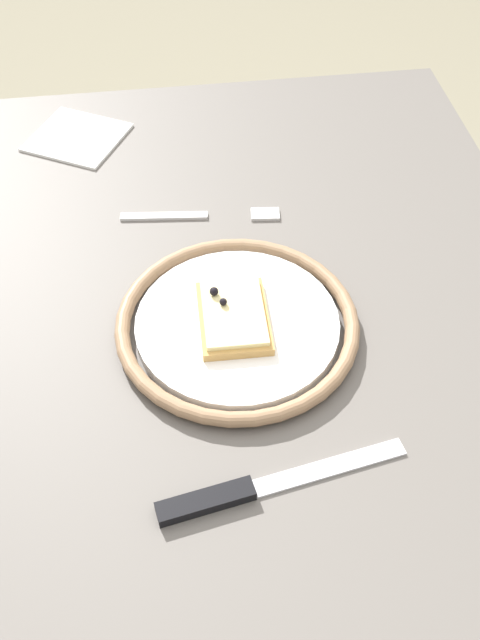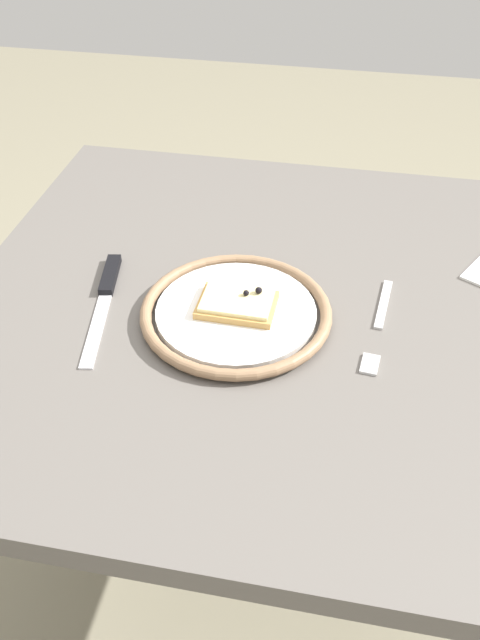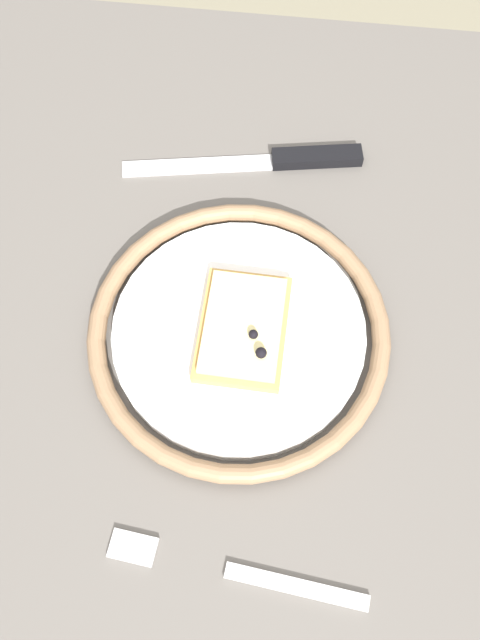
% 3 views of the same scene
% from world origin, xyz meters
% --- Properties ---
extents(ground_plane, '(6.00, 6.00, 0.00)m').
position_xyz_m(ground_plane, '(0.00, 0.00, 0.00)').
color(ground_plane, gray).
extents(dining_table, '(0.91, 0.85, 0.72)m').
position_xyz_m(dining_table, '(0.00, 0.00, 0.63)').
color(dining_table, '#5B5651').
rests_on(dining_table, ground_plane).
extents(plate, '(0.26, 0.26, 0.02)m').
position_xyz_m(plate, '(0.05, 0.05, 0.73)').
color(plate, white).
rests_on(plate, dining_table).
extents(pizza_slice_near, '(0.11, 0.08, 0.03)m').
position_xyz_m(pizza_slice_near, '(0.05, 0.04, 0.75)').
color(pizza_slice_near, tan).
rests_on(pizza_slice_near, plate).
extents(knife, '(0.06, 0.24, 0.01)m').
position_xyz_m(knife, '(0.25, 0.02, 0.73)').
color(knife, silver).
rests_on(knife, dining_table).
extents(fork, '(0.04, 0.20, 0.00)m').
position_xyz_m(fork, '(-0.14, 0.03, 0.73)').
color(fork, silver).
rests_on(fork, dining_table).
extents(napkin, '(0.16, 0.16, 0.00)m').
position_xyz_m(napkin, '(-0.34, -0.13, 0.73)').
color(napkin, white).
rests_on(napkin, dining_table).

